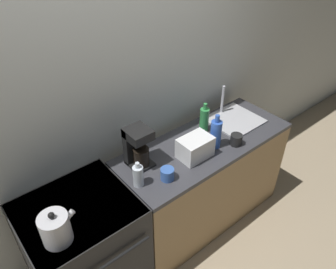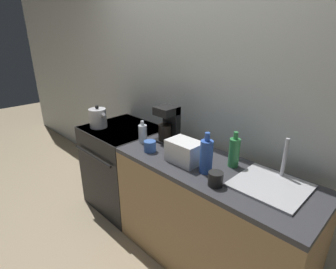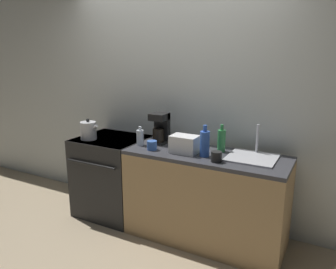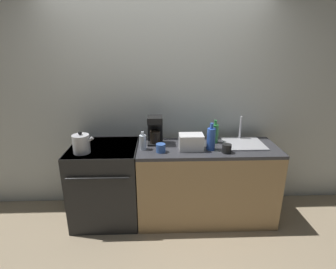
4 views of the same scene
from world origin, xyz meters
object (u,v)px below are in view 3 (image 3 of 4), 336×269
at_px(bottle_clear, 140,137).
at_px(cup_black, 216,157).
at_px(bottle_blue, 205,143).
at_px(toaster, 184,144).
at_px(stove, 113,175).
at_px(cup_blue, 152,145).
at_px(bottle_green, 221,140).
at_px(kettle, 88,130).
at_px(coffee_maker, 160,127).

bearing_deg(bottle_clear, cup_black, -8.20).
bearing_deg(bottle_blue, toaster, 177.02).
bearing_deg(stove, bottle_clear, -10.93).
height_order(bottle_clear, cup_black, bottle_clear).
bearing_deg(toaster, bottle_clear, 177.45).
bearing_deg(cup_black, stove, 170.87).
bearing_deg(cup_blue, bottle_green, 23.07).
distance_m(kettle, bottle_blue, 1.34).
distance_m(kettle, bottle_clear, 0.62).
relative_size(stove, coffee_maker, 2.83).
xyz_separation_m(stove, cup_blue, (0.63, -0.17, 0.48)).
bearing_deg(toaster, bottle_green, 34.59).
distance_m(kettle, cup_blue, 0.81).
distance_m(bottle_blue, bottle_clear, 0.72).
bearing_deg(cup_black, bottle_blue, 148.35).
bearing_deg(cup_black, toaster, 163.99).
distance_m(bottle_clear, cup_black, 0.88).
distance_m(bottle_blue, cup_black, 0.19).
distance_m(toaster, coffee_maker, 0.44).
distance_m(stove, bottle_blue, 1.29).
bearing_deg(bottle_clear, cup_blue, -23.51).
bearing_deg(cup_blue, kettle, 179.26).
height_order(stove, cup_black, cup_black).
bearing_deg(toaster, cup_black, -16.01).
xyz_separation_m(stove, toaster, (0.95, -0.11, 0.52)).
relative_size(bottle_green, cup_blue, 2.70).
height_order(stove, toaster, toaster).
distance_m(kettle, coffee_maker, 0.80).
relative_size(kettle, toaster, 0.91).
relative_size(stove, kettle, 3.87).
bearing_deg(bottle_clear, stove, 169.07).
height_order(kettle, coffee_maker, coffee_maker).
bearing_deg(coffee_maker, cup_black, -22.82).
xyz_separation_m(bottle_clear, cup_blue, (0.19, -0.08, -0.04)).
relative_size(toaster, bottle_green, 0.96).
distance_m(stove, toaster, 1.09).
bearing_deg(coffee_maker, bottle_clear, -125.11).
relative_size(kettle, bottle_green, 0.88).
bearing_deg(stove, bottle_blue, -5.84).
bearing_deg(coffee_maker, bottle_green, -0.48).
bearing_deg(bottle_green, kettle, -169.99).
bearing_deg(cup_blue, bottle_blue, 5.27).
distance_m(toaster, cup_blue, 0.33).
distance_m(coffee_maker, bottle_blue, 0.63).
height_order(kettle, bottle_clear, kettle).
height_order(coffee_maker, bottle_green, coffee_maker).
relative_size(coffee_maker, bottle_green, 1.20).
bearing_deg(toaster, stove, 173.54).
bearing_deg(kettle, coffee_maker, 18.90).
bearing_deg(stove, kettle, -139.10).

